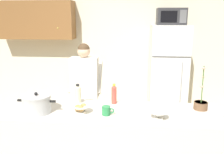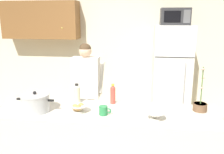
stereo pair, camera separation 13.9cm
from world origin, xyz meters
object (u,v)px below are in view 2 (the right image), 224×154
(coffee_mug, at_px, (104,110))
(bottle_mid_counter, at_px, (77,94))
(empty_bowl, at_px, (155,116))
(microwave, at_px, (175,17))
(bread_bowl, at_px, (78,108))
(refrigerator, at_px, (171,76))
(cooking_pot, at_px, (35,103))
(bottle_near_edge, at_px, (113,94))
(potted_orchid, at_px, (200,105))
(person_near_pot, at_px, (86,84))

(coffee_mug, xyz_separation_m, bottle_mid_counter, (-0.38, 0.32, 0.07))
(coffee_mug, bearing_deg, empty_bowl, -6.38)
(microwave, height_order, bread_bowl, microwave)
(coffee_mug, bearing_deg, refrigerator, 65.63)
(refrigerator, relative_size, empty_bowl, 9.48)
(coffee_mug, relative_size, bread_bowl, 0.66)
(microwave, xyz_separation_m, cooking_pot, (-1.64, -1.94, -0.92))
(microwave, xyz_separation_m, bottle_near_edge, (-0.84, -1.58, -0.90))
(coffee_mug, distance_m, bottle_near_edge, 0.37)
(cooking_pot, distance_m, empty_bowl, 1.29)
(coffee_mug, relative_size, bottle_near_edge, 0.55)
(bottle_near_edge, height_order, potted_orchid, potted_orchid)
(person_near_pot, bearing_deg, bottle_mid_counter, -84.86)
(coffee_mug, distance_m, potted_orchid, 1.06)
(bread_bowl, xyz_separation_m, potted_orchid, (1.31, 0.23, 0.01))
(refrigerator, xyz_separation_m, bottle_mid_counter, (-1.26, -1.64, 0.14))
(microwave, relative_size, empty_bowl, 2.54)
(empty_bowl, distance_m, potted_orchid, 0.59)
(bread_bowl, bearing_deg, cooking_pot, -176.41)
(refrigerator, height_order, bottle_mid_counter, refrigerator)
(bread_bowl, height_order, empty_bowl, bread_bowl)
(refrigerator, xyz_separation_m, microwave, (0.00, -0.02, 1.04))
(microwave, bearing_deg, bottle_near_edge, -117.93)
(refrigerator, xyz_separation_m, empty_bowl, (-0.35, -2.02, 0.07))
(empty_bowl, bearing_deg, bottle_near_edge, 139.40)
(person_near_pot, xyz_separation_m, empty_bowl, (0.97, -1.08, 0.00))
(cooking_pot, relative_size, empty_bowl, 2.21)
(microwave, xyz_separation_m, potted_orchid, (0.14, -1.68, -0.95))
(bottle_near_edge, bearing_deg, potted_orchid, -5.83)
(refrigerator, height_order, cooking_pot, refrigerator)
(refrigerator, xyz_separation_m, potted_orchid, (0.14, -1.70, 0.09))
(refrigerator, xyz_separation_m, bread_bowl, (-1.17, -1.93, 0.07))
(cooking_pot, relative_size, bottle_near_edge, 1.74)
(bottle_mid_counter, bearing_deg, microwave, 51.93)
(cooking_pot, bearing_deg, potted_orchid, 8.39)
(microwave, relative_size, person_near_pot, 0.31)
(bottle_near_edge, height_order, bottle_mid_counter, bottle_near_edge)
(bread_bowl, bearing_deg, bottle_mid_counter, 108.42)
(bread_bowl, bearing_deg, person_near_pot, 99.21)
(microwave, relative_size, coffee_mug, 3.66)
(person_near_pot, xyz_separation_m, cooking_pot, (-0.31, -1.03, 0.05))
(refrigerator, distance_m, bottle_mid_counter, 2.07)
(refrigerator, bearing_deg, bottle_mid_counter, -127.70)
(bread_bowl, xyz_separation_m, bottle_mid_counter, (-0.10, 0.30, 0.06))
(bottle_mid_counter, bearing_deg, refrigerator, 52.30)
(cooking_pot, bearing_deg, bottle_near_edge, 24.35)
(coffee_mug, height_order, potted_orchid, potted_orchid)
(bottle_near_edge, distance_m, bottle_mid_counter, 0.43)
(empty_bowl, xyz_separation_m, bottle_near_edge, (-0.48, 0.42, 0.07))
(refrigerator, bearing_deg, person_near_pot, -144.90)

